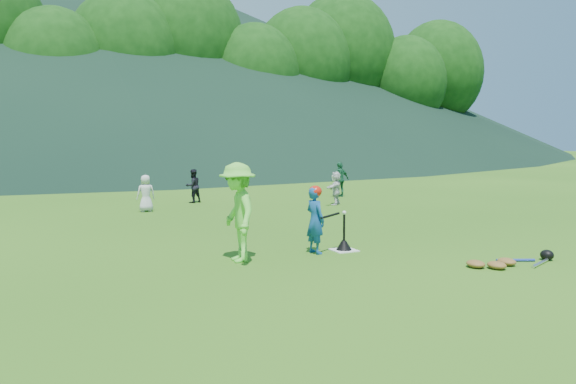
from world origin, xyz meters
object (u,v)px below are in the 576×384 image
object	(u,v)px
fielder_c	(340,179)
fielder_d	(336,188)
batter_child	(315,220)
batting_tee	(344,244)
equipment_pile	(507,262)
fielder_a	(146,193)
adult_coach	(238,212)
fielder_b	(193,186)
home_plate	(344,250)

from	to	relation	value
fielder_c	fielder_d	size ratio (longest dim) A/B	1.18
batter_child	batting_tee	world-z (taller)	batter_child
batting_tee	equipment_pile	xyz separation A→B (m)	(1.89, -2.24, -0.06)
batter_child	fielder_a	world-z (taller)	batter_child
adult_coach	fielder_a	xyz separation A→B (m)	(-0.18, 7.11, -0.34)
fielder_a	fielder_c	xyz separation A→B (m)	(7.02, 0.91, 0.09)
adult_coach	fielder_d	bearing A→B (deg)	143.26
fielder_c	batting_tee	distance (m)	9.34
fielder_c	equipment_pile	world-z (taller)	fielder_c
fielder_b	equipment_pile	distance (m)	11.14
batter_child	fielder_a	distance (m)	7.31
home_plate	batter_child	xyz separation A→B (m)	(-0.61, 0.04, 0.62)
adult_coach	fielder_c	distance (m)	10.55
adult_coach	fielder_d	world-z (taller)	adult_coach
fielder_d	equipment_pile	size ratio (longest dim) A/B	0.59
fielder_d	batter_child	bearing A→B (deg)	16.10
batter_child	adult_coach	world-z (taller)	adult_coach
fielder_c	home_plate	bearing A→B (deg)	52.95
batter_child	fielder_d	bearing A→B (deg)	-43.07
batting_tee	equipment_pile	size ratio (longest dim) A/B	0.38
fielder_d	batting_tee	xyz separation A→B (m)	(-3.42, -6.16, -0.40)
batting_tee	fielder_b	bearing A→B (deg)	93.40
home_plate	fielder_b	size ratio (longest dim) A/B	0.41
batter_child	fielder_d	world-z (taller)	batter_child
batting_tee	equipment_pile	world-z (taller)	batting_tee
home_plate	batter_child	world-z (taller)	batter_child
fielder_d	batting_tee	bearing A→B (deg)	20.40
fielder_a	equipment_pile	distance (m)	10.30
home_plate	batting_tee	bearing A→B (deg)	0.00
fielder_c	fielder_d	distance (m)	2.28
fielder_a	adult_coach	bearing A→B (deg)	91.11
batter_child	fielder_c	world-z (taller)	batter_child
fielder_b	fielder_d	distance (m)	4.64
adult_coach	batter_child	bearing A→B (deg)	95.60
adult_coach	equipment_pile	distance (m)	4.70
fielder_c	batter_child	bearing A→B (deg)	49.71
batter_child	fielder_d	size ratio (longest dim) A/B	1.18
fielder_c	equipment_pile	bearing A→B (deg)	67.94
batter_child	batting_tee	bearing A→B (deg)	-103.11
equipment_pile	home_plate	bearing A→B (deg)	130.10
fielder_c	equipment_pile	distance (m)	10.69
equipment_pile	fielder_a	bearing A→B (deg)	114.19
adult_coach	home_plate	bearing A→B (deg)	94.62
adult_coach	fielder_b	xyz separation A→B (m)	(1.63, 8.59, -0.32)
adult_coach	batting_tee	distance (m)	2.27
adult_coach	fielder_a	world-z (taller)	adult_coach
home_plate	fielder_b	world-z (taller)	fielder_b
fielder_a	fielder_c	size ratio (longest dim) A/B	0.86
fielder_a	fielder_d	distance (m)	5.83
fielder_a	fielder_b	bearing A→B (deg)	-141.11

